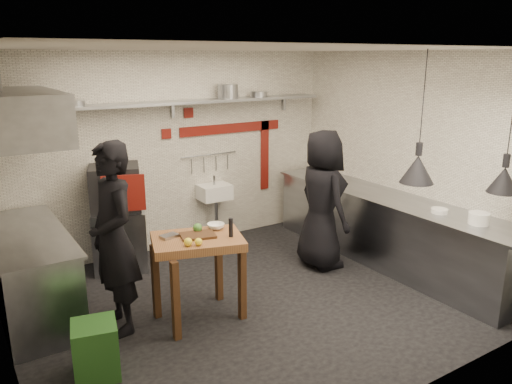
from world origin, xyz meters
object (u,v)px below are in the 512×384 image
chef_right (322,200)px  chef_left (114,239)px  prep_table (199,278)px  oven_stand (120,239)px  combi_oven (115,187)px  green_bin (96,350)px

chef_right → chef_left: bearing=99.4°
prep_table → chef_right: bearing=28.3°
oven_stand → combi_oven: (0.00, 0.05, 0.69)m
chef_left → chef_right: chef_left is taller
oven_stand → prep_table: size_ratio=0.87×
combi_oven → green_bin: combi_oven is taller
oven_stand → chef_left: chef_left is taller
combi_oven → prep_table: combi_oven is taller
oven_stand → combi_oven: combi_oven is taller
combi_oven → prep_table: 1.94m
combi_oven → chef_left: 1.63m
oven_stand → green_bin: (-0.93, -2.18, -0.15)m
chef_left → oven_stand: bearing=157.7°
prep_table → chef_left: 0.98m
combi_oven → prep_table: (0.28, -1.81, -0.63)m
combi_oven → chef_right: 2.69m
prep_table → green_bin: bearing=-143.9°
oven_stand → prep_table: bearing=-62.9°
combi_oven → chef_left: size_ratio=0.32×
chef_left → chef_right: (2.79, 0.13, -0.06)m
prep_table → chef_right: (2.00, 0.40, 0.46)m
green_bin → chef_left: bearing=58.2°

